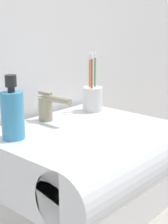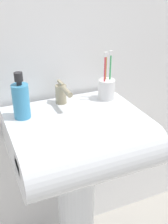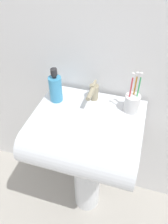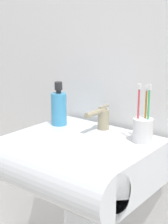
{
  "view_description": "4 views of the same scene",
  "coord_description": "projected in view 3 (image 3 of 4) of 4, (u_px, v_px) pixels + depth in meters",
  "views": [
    {
      "loc": [
        -0.75,
        -0.7,
        1.18
      ],
      "look_at": [
        0.02,
        -0.02,
        0.9
      ],
      "focal_mm": 55.0,
      "sensor_mm": 36.0,
      "label": 1
    },
    {
      "loc": [
        -0.36,
        -0.92,
        1.36
      ],
      "look_at": [
        0.03,
        -0.02,
        0.87
      ],
      "focal_mm": 45.0,
      "sensor_mm": 36.0,
      "label": 2
    },
    {
      "loc": [
        0.2,
        -0.74,
        1.56
      ],
      "look_at": [
        -0.01,
        -0.03,
        0.89
      ],
      "focal_mm": 35.0,
      "sensor_mm": 36.0,
      "label": 3
    },
    {
      "loc": [
        0.75,
        -0.96,
        1.28
      ],
      "look_at": [
        0.0,
        -0.01,
        0.95
      ],
      "focal_mm": 55.0,
      "sensor_mm": 36.0,
      "label": 4
    }
  ],
  "objects": [
    {
      "name": "sink_basin",
      "position": [
        85.0,
        135.0,
        1.06
      ],
      "size": [
        0.53,
        0.47,
        0.17
      ],
      "color": "white",
      "rests_on": "sink_pedestal"
    },
    {
      "name": "wall_back",
      "position": [
        104.0,
        24.0,
        0.98
      ],
      "size": [
        5.0,
        0.05,
        2.4
      ],
      "primitive_type": "cube",
      "color": "white",
      "rests_on": "ground"
    },
    {
      "name": "ground_plane",
      "position": [
        87.0,
        199.0,
        1.62
      ],
      "size": [
        6.0,
        6.0,
        0.0
      ],
      "primitive_type": "plane",
      "color": "#ADA89E",
      "rests_on": "ground"
    },
    {
      "name": "toothbrush_cup",
      "position": [
        132.0,
        102.0,
        1.04
      ],
      "size": [
        0.07,
        0.07,
        0.21
      ],
      "color": "white",
      "rests_on": "sink_basin"
    },
    {
      "name": "faucet",
      "position": [
        93.0,
        92.0,
        1.1
      ],
      "size": [
        0.05,
        0.14,
        0.1
      ],
      "color": "tan",
      "rests_on": "sink_basin"
    },
    {
      "name": "sink_pedestal",
      "position": [
        87.0,
        174.0,
        1.39
      ],
      "size": [
        0.17,
        0.17,
        0.68
      ],
      "primitive_type": "cylinder",
      "color": "white",
      "rests_on": "ground"
    },
    {
      "name": "soap_bottle",
      "position": [
        56.0,
        88.0,
        1.09
      ],
      "size": [
        0.06,
        0.06,
        0.18
      ],
      "color": "#3F99CC",
      "rests_on": "sink_basin"
    }
  ]
}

